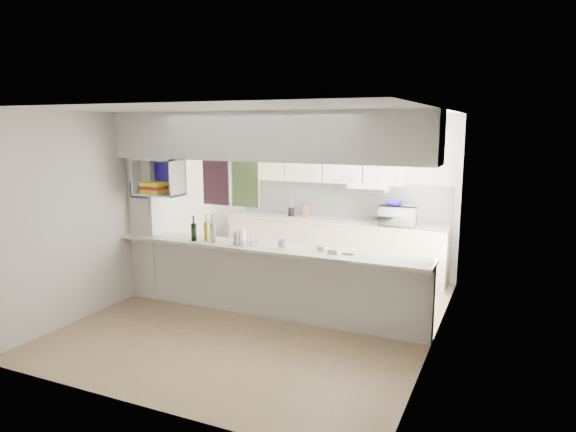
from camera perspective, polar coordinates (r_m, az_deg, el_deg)
The scene contains 16 objects.
floor at distance 6.78m, azimuth -2.46°, elevation -10.98°, with size 4.80×4.80×0.00m, color #9E7D5C.
ceiling at distance 6.33m, azimuth -2.64°, elevation 11.57°, with size 4.80×4.80×0.00m, color white.
wall_back at distance 8.61m, azimuth 4.64°, elevation 2.46°, with size 4.20×4.20×0.00m, color silver.
wall_left at distance 7.60m, azimuth -16.86°, elevation 1.05°, with size 4.80×4.80×0.00m, color silver.
wall_right at distance 5.81m, azimuth 16.30°, elevation -1.57°, with size 4.80×4.80×0.00m, color silver.
servery_partition at distance 6.46m, azimuth -3.95°, elevation 3.16°, with size 4.20×0.50×2.60m.
cubby_shelf at distance 7.16m, azimuth -14.11°, elevation 3.97°, with size 0.65×0.35×0.50m.
kitchen_run at distance 8.39m, azimuth 5.02°, elevation -1.03°, with size 3.60×0.63×2.24m.
microwave at distance 8.00m, azimuth 12.11°, elevation 0.04°, with size 0.56×0.38×0.31m, color white.
bowl at distance 7.95m, azimuth 11.77°, elevation 1.36°, with size 0.27×0.27×0.07m, color #1C0E9F.
dish_rack at distance 6.63m, azimuth -5.09°, elevation -2.43°, with size 0.47×0.41×0.21m.
cup at distance 6.35m, azimuth -0.55°, elevation -3.11°, with size 0.13×0.13×0.10m, color white.
wine_bottles at distance 6.84m, azimuth -9.22°, elevation -1.68°, with size 0.37×0.15×0.37m.
plastic_tubs at distance 6.24m, azimuth 4.42°, elevation -3.73°, with size 0.48×0.21×0.06m.
utensil_jar at distance 8.65m, azimuth 0.36°, elevation 0.47°, with size 0.11×0.11×0.15m, color black.
knife_block at distance 8.57m, azimuth 2.02°, elevation 0.59°, with size 0.11×0.08×0.21m, color brown.
Camera 1 is at (2.85, -5.65, 2.42)m, focal length 32.00 mm.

